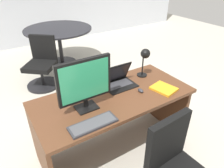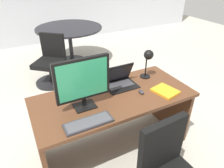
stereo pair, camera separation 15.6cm
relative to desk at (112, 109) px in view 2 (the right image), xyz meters
The scene contains 10 objects.
ground 1.54m from the desk, 90.00° to the left, with size 12.00×12.00×0.00m, color #B7B2A3.
desk is the anchor object (origin of this frame).
monitor 0.60m from the desk, 165.65° to the right, with size 0.51×0.16×0.50m.
laptop 0.35m from the desk, 38.74° to the left, with size 0.35×0.27×0.24m.
keyboard 0.56m from the desk, 139.79° to the right, with size 0.42×0.15×0.02m.
mouse 0.38m from the desk, 26.47° to the right, with size 0.04×0.08×0.03m.
desk_lamp 0.70m from the desk, 12.47° to the left, with size 0.12×0.14×0.35m.
book 0.61m from the desk, 24.43° to the right, with size 0.25×0.28×0.02m.
meeting_table 2.54m from the desk, 82.57° to the left, with size 1.34×1.34×0.77m.
meeting_chair_near 1.87m from the desk, 97.81° to the left, with size 0.65×0.66×0.86m.
Camera 2 is at (-0.83, -1.57, 1.91)m, focal length 33.36 mm.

